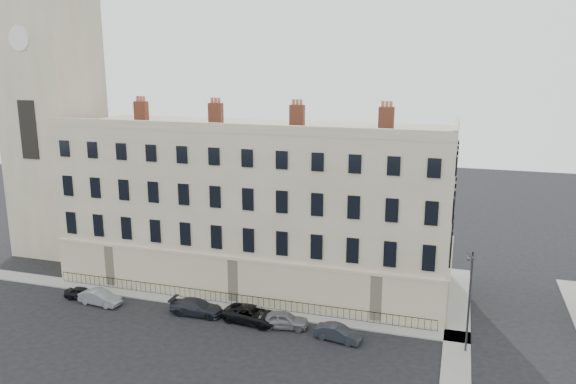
% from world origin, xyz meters
% --- Properties ---
extents(ground, '(160.00, 160.00, 0.00)m').
position_xyz_m(ground, '(0.00, 0.00, 0.00)').
color(ground, black).
rests_on(ground, ground).
extents(terrace, '(36.22, 12.22, 17.00)m').
position_xyz_m(terrace, '(-5.97, 11.97, 7.50)').
color(terrace, tan).
rests_on(terrace, ground).
extents(church_tower, '(8.00, 8.13, 44.00)m').
position_xyz_m(church_tower, '(-30.00, 14.00, 18.66)').
color(church_tower, tan).
rests_on(church_tower, ground).
extents(pavement_terrace, '(48.00, 2.00, 0.12)m').
position_xyz_m(pavement_terrace, '(-10.00, 5.00, 0.06)').
color(pavement_terrace, gray).
rests_on(pavement_terrace, ground).
extents(pavement_east_return, '(2.00, 24.00, 0.12)m').
position_xyz_m(pavement_east_return, '(13.00, 8.00, 0.06)').
color(pavement_east_return, gray).
rests_on(pavement_east_return, ground).
extents(railings, '(35.00, 0.04, 0.96)m').
position_xyz_m(railings, '(-6.00, 5.40, 0.55)').
color(railings, black).
rests_on(railings, ground).
extents(car_a, '(3.28, 1.40, 1.10)m').
position_xyz_m(car_a, '(-19.20, 2.54, 0.55)').
color(car_a, black).
rests_on(car_a, ground).
extents(car_b, '(4.00, 1.70, 1.28)m').
position_xyz_m(car_b, '(-17.00, 2.05, 0.64)').
color(car_b, gray).
rests_on(car_b, ground).
extents(car_c, '(4.61, 1.98, 1.32)m').
position_xyz_m(car_c, '(-8.01, 2.73, 0.66)').
color(car_c, '#21242C').
rests_on(car_c, ground).
extents(car_d, '(5.09, 2.83, 1.35)m').
position_xyz_m(car_d, '(-3.04, 2.76, 0.67)').
color(car_d, black).
rests_on(car_d, ground).
extents(car_e, '(4.17, 2.20, 1.35)m').
position_xyz_m(car_e, '(-0.30, 2.63, 0.68)').
color(car_e, slate).
rests_on(car_e, ground).
extents(car_f, '(3.80, 1.85, 1.20)m').
position_xyz_m(car_f, '(4.31, 1.86, 0.60)').
color(car_f, '#22262D').
rests_on(car_f, ground).
extents(streetlamp, '(0.56, 1.66, 7.80)m').
position_xyz_m(streetlamp, '(13.59, 2.76, 4.32)').
color(streetlamp, '#323338').
rests_on(streetlamp, ground).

